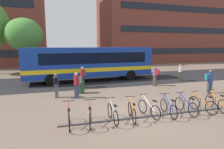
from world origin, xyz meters
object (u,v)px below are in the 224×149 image
commuter_grey_pack_0 (77,83)px  street_tree_0 (24,35)px  parked_bicycle_silver_2 (113,114)px  parked_bicycle_white_4 (149,109)px  city_bus (90,62)px  commuter_teal_pack_1 (210,80)px  parked_bicycle_red_1 (90,116)px  commuter_grey_pack_2 (83,76)px  parked_bicycle_orange_8 (216,103)px  commuter_red_pack_3 (155,75)px  parked_bicycle_blue_5 (168,108)px  commuter_black_pack_5 (56,84)px  commuter_black_pack_4 (180,71)px  parked_bicycle_red_0 (69,118)px  parked_bicycle_orange_7 (202,105)px  parked_bicycle_orange_3 (132,112)px  trash_bin (81,86)px  parked_bicycle_blue_6 (186,106)px

commuter_grey_pack_0 → street_tree_0: size_ratio=0.26×
parked_bicycle_silver_2 → parked_bicycle_white_4: 1.87m
city_bus → commuter_teal_pack_1: (7.25, -7.33, -0.79)m
commuter_grey_pack_0 → parked_bicycle_silver_2: bearing=121.9°
parked_bicycle_red_1 → parked_bicycle_white_4: same height
street_tree_0 → commuter_grey_pack_2: bearing=-59.3°
parked_bicycle_orange_8 → parked_bicycle_red_1: bearing=98.0°
commuter_red_pack_3 → parked_bicycle_blue_5: bearing=117.5°
city_bus → commuter_black_pack_5: city_bus is taller
parked_bicycle_red_1 → commuter_teal_pack_1: bearing=-62.1°
parked_bicycle_white_4 → commuter_black_pack_4: size_ratio=1.03×
parked_bicycle_red_0 → commuter_black_pack_5: 4.81m
parked_bicycle_red_0 → parked_bicycle_blue_5: 4.74m
commuter_teal_pack_1 → parked_bicycle_red_1: bearing=-152.0°
parked_bicycle_red_0 → commuter_red_pack_3: (7.57, 6.11, 0.58)m
commuter_grey_pack_0 → parked_bicycle_orange_7: bearing=161.2°
parked_bicycle_red_1 → parked_bicycle_orange_3: same height
commuter_black_pack_5 → parked_bicycle_red_0: bearing=-171.8°
parked_bicycle_orange_7 → trash_bin: bearing=33.1°
parked_bicycle_orange_7 → commuter_teal_pack_1: bearing=-58.8°
parked_bicycle_silver_2 → parked_bicycle_white_4: size_ratio=1.01×
commuter_teal_pack_1 → parked_bicycle_red_0: bearing=-153.8°
trash_bin → parked_bicycle_blue_6: bearing=-51.5°
parked_bicycle_orange_7 → commuter_grey_pack_0: size_ratio=1.00×
parked_bicycle_red_0 → parked_bicycle_orange_3: same height
parked_bicycle_blue_5 → commuter_grey_pack_2: size_ratio=1.01×
parked_bicycle_red_1 → parked_bicycle_silver_2: same height
commuter_black_pack_4 → city_bus: bearing=-81.6°
parked_bicycle_orange_3 → commuter_teal_pack_1: 7.77m
parked_bicycle_orange_7 → commuter_black_pack_4: (4.34, 7.67, 0.57)m
parked_bicycle_blue_5 → street_tree_0: size_ratio=0.27×
parked_bicycle_silver_2 → commuter_grey_pack_0: 4.48m
parked_bicycle_orange_8 → commuter_grey_pack_2: size_ratio=1.00×
parked_bicycle_blue_6 → trash_bin: bearing=36.9°
parked_bicycle_white_4 → parked_bicycle_orange_8: 3.88m
parked_bicycle_orange_7 → parked_bicycle_silver_2: bearing=77.8°
city_bus → parked_bicycle_blue_6: (2.98, -10.24, -1.39)m
parked_bicycle_silver_2 → parked_bicycle_red_0: bearing=89.5°
parked_bicycle_red_0 → commuter_grey_pack_2: size_ratio=1.01×
parked_bicycle_silver_2 → parked_bicycle_blue_5: bearing=-90.0°
parked_bicycle_white_4 → parked_bicycle_blue_6: size_ratio=0.99×
commuter_red_pack_3 → street_tree_0: street_tree_0 is taller
parked_bicycle_silver_2 → parked_bicycle_orange_3: (0.91, -0.05, 0.00)m
parked_bicycle_silver_2 → trash_bin: trash_bin is taller
parked_bicycle_white_4 → commuter_grey_pack_0: bearing=25.0°
commuter_black_pack_5 → parked_bicycle_blue_6: bearing=-125.5°
parked_bicycle_red_1 → parked_bicycle_silver_2: size_ratio=0.99×
parked_bicycle_white_4 → street_tree_0: 18.17m
commuter_grey_pack_2 → commuter_teal_pack_1: bearing=95.9°
city_bus → parked_bicycle_red_1: size_ratio=7.13×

